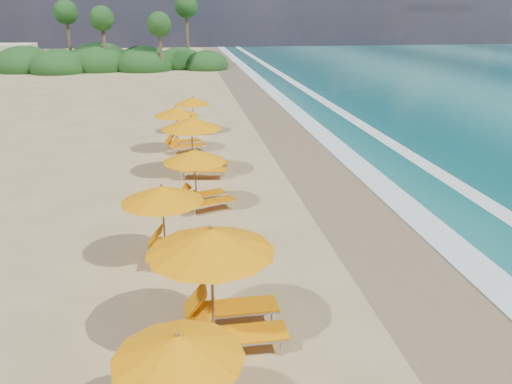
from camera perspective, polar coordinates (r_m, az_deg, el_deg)
ground at (r=16.28m, az=0.00°, el=-3.97°), size 160.00×160.00×0.00m
wet_sand at (r=17.28m, az=13.25°, el=-3.06°), size 4.00×160.00×0.01m
surf_foam at (r=18.42m, az=21.11°, el=-2.38°), size 4.00×160.00×0.01m
station_1 at (r=8.42m, az=-7.36°, el=-20.41°), size 2.38×2.23×2.09m
station_2 at (r=10.46m, az=-3.84°, el=-9.46°), size 2.84×2.62×2.63m
station_3 at (r=13.92m, az=-9.62°, el=-2.91°), size 2.48×2.31×2.25m
station_4 at (r=17.49m, az=-6.29°, el=1.96°), size 2.82×2.76×2.21m
station_5 at (r=21.06m, az=-6.64°, el=5.58°), size 3.02×2.87×2.55m
station_6 at (r=24.99m, az=-8.47°, el=7.38°), size 2.81×2.73×2.24m
station_7 at (r=28.66m, az=-6.75°, el=8.86°), size 2.27×2.11×2.07m
treeline at (r=60.99m, az=-16.24°, el=13.91°), size 25.80×8.80×9.74m
beach_building at (r=65.98m, az=-26.71°, el=13.38°), size 7.00×5.00×2.80m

